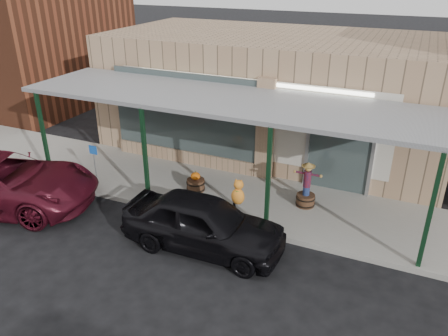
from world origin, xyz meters
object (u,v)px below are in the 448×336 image
at_px(handicap_sign, 94,160).
at_px(parked_sedan, 204,223).
at_px(barrel_scarecrow, 306,191).
at_px(barrel_pumpkin, 196,184).
at_px(car_maroon, 0,182).

bearing_deg(handicap_sign, parked_sedan, -18.21).
height_order(barrel_scarecrow, barrel_pumpkin, barrel_scarecrow).
xyz_separation_m(handicap_sign, car_maroon, (-1.85, -1.91, -0.24)).
bearing_deg(parked_sedan, car_maroon, 93.49).
xyz_separation_m(barrel_scarecrow, handicap_sign, (-6.28, -1.40, 0.40)).
bearing_deg(car_maroon, parked_sedan, -101.48).
xyz_separation_m(barrel_pumpkin, car_maroon, (-4.83, -2.86, 0.39)).
relative_size(handicap_sign, car_maroon, 0.24).
distance_m(handicap_sign, parked_sedan, 4.65).
xyz_separation_m(barrel_scarecrow, parked_sedan, (-1.85, -2.79, 0.09)).
bearing_deg(handicap_sign, barrel_scarecrow, 11.83).
distance_m(parked_sedan, car_maroon, 6.30).
xyz_separation_m(barrel_pumpkin, handicap_sign, (-2.98, -0.95, 0.63)).
height_order(barrel_pumpkin, handicap_sign, handicap_sign).
height_order(barrel_pumpkin, parked_sedan, parked_sedan).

